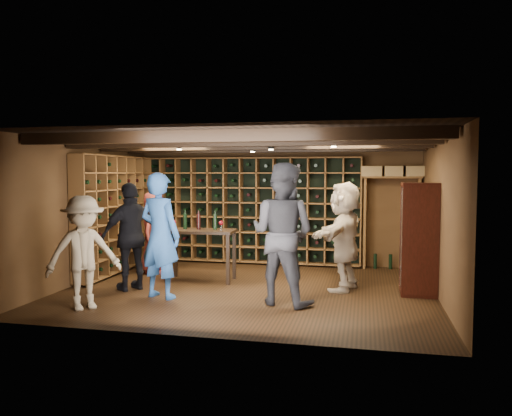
% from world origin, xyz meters
% --- Properties ---
extents(ground, '(6.00, 6.00, 0.00)m').
position_xyz_m(ground, '(0.00, 0.00, 0.00)').
color(ground, black).
rests_on(ground, ground).
extents(room_shell, '(6.00, 6.00, 6.00)m').
position_xyz_m(room_shell, '(0.00, 0.05, 2.42)').
color(room_shell, '#4E331B').
rests_on(room_shell, ground).
extents(wine_rack_back, '(4.65, 0.30, 2.20)m').
position_xyz_m(wine_rack_back, '(-0.52, 2.33, 1.15)').
color(wine_rack_back, brown).
rests_on(wine_rack_back, ground).
extents(wine_rack_left, '(0.30, 2.65, 2.20)m').
position_xyz_m(wine_rack_left, '(-2.83, 0.82, 1.15)').
color(wine_rack_left, brown).
rests_on(wine_rack_left, ground).
extents(crate_shelf, '(1.20, 0.32, 2.07)m').
position_xyz_m(crate_shelf, '(2.41, 2.32, 1.57)').
color(crate_shelf, brown).
rests_on(crate_shelf, ground).
extents(display_cabinet, '(0.55, 0.50, 1.75)m').
position_xyz_m(display_cabinet, '(2.71, 0.20, 0.86)').
color(display_cabinet, black).
rests_on(display_cabinet, ground).
extents(man_blue_shirt, '(0.81, 0.65, 1.94)m').
position_xyz_m(man_blue_shirt, '(-1.21, -0.83, 0.97)').
color(man_blue_shirt, navy).
rests_on(man_blue_shirt, ground).
extents(man_grey_suit, '(1.21, 1.06, 2.08)m').
position_xyz_m(man_grey_suit, '(0.70, -0.78, 1.04)').
color(man_grey_suit, black).
rests_on(man_grey_suit, ground).
extents(guest_red_floral, '(0.51, 0.78, 1.59)m').
position_xyz_m(guest_red_floral, '(-2.12, 0.98, 0.79)').
color(guest_red_floral, maroon).
rests_on(guest_red_floral, ground).
extents(guest_woman_black, '(1.00, 1.08, 1.78)m').
position_xyz_m(guest_woman_black, '(-1.88, -0.44, 0.89)').
color(guest_woman_black, black).
rests_on(guest_woman_black, ground).
extents(guest_khaki, '(1.16, 1.16, 1.62)m').
position_xyz_m(guest_khaki, '(-2.01, -1.67, 0.81)').
color(guest_khaki, gray).
rests_on(guest_khaki, ground).
extents(guest_beige, '(0.99, 1.74, 1.79)m').
position_xyz_m(guest_beige, '(1.55, 0.32, 0.90)').
color(guest_beige, tan).
rests_on(guest_beige, ground).
extents(tasting_table, '(1.25, 0.66, 1.20)m').
position_xyz_m(tasting_table, '(-1.00, 0.48, 0.81)').
color(tasting_table, black).
rests_on(tasting_table, ground).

